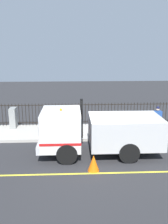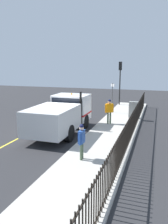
{
  "view_description": "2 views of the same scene",
  "coord_description": "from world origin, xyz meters",
  "px_view_note": "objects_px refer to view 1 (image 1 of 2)",
  "views": [
    {
      "loc": [
        -11.34,
        1.48,
        5.13
      ],
      "look_at": [
        1.98,
        0.85,
        1.65
      ],
      "focal_mm": 39.8,
      "sensor_mm": 36.0,
      "label": 1
    },
    {
      "loc": [
        5.74,
        -12.58,
        4.27
      ],
      "look_at": [
        1.34,
        0.92,
        1.32
      ],
      "focal_mm": 36.79,
      "sensor_mm": 36.0,
      "label": 2
    }
  ],
  "objects_px": {
    "worker_standing": "(48,117)",
    "utility_cabinet": "(13,118)",
    "pedestrian_distant": "(157,116)",
    "work_truck": "(93,129)",
    "traffic_cone": "(94,163)"
  },
  "relations": [
    {
      "from": "pedestrian_distant",
      "to": "traffic_cone",
      "type": "xyz_separation_m",
      "value": [
        -4.38,
        4.18,
        -0.78
      ]
    },
    {
      "from": "utility_cabinet",
      "to": "worker_standing",
      "type": "bearing_deg",
      "value": -121.76
    },
    {
      "from": "worker_standing",
      "to": "utility_cabinet",
      "type": "relative_size",
      "value": 1.34
    },
    {
      "from": "worker_standing",
      "to": "utility_cabinet",
      "type": "xyz_separation_m",
      "value": [
        1.43,
        2.31,
        -0.42
      ]
    },
    {
      "from": "work_truck",
      "to": "traffic_cone",
      "type": "height_order",
      "value": "work_truck"
    },
    {
      "from": "work_truck",
      "to": "worker_standing",
      "type": "relative_size",
      "value": 3.42
    },
    {
      "from": "work_truck",
      "to": "worker_standing",
      "type": "distance_m",
      "value": 3.48
    },
    {
      "from": "work_truck",
      "to": "pedestrian_distant",
      "type": "distance_m",
      "value": 4.83
    },
    {
      "from": "pedestrian_distant",
      "to": "traffic_cone",
      "type": "relative_size",
      "value": 2.26
    },
    {
      "from": "traffic_cone",
      "to": "work_truck",
      "type": "bearing_deg",
      "value": -4.09
    },
    {
      "from": "work_truck",
      "to": "traffic_cone",
      "type": "xyz_separation_m",
      "value": [
        -1.76,
        0.13,
        -0.91
      ]
    },
    {
      "from": "work_truck",
      "to": "pedestrian_distant",
      "type": "relative_size",
      "value": 3.71
    },
    {
      "from": "utility_cabinet",
      "to": "pedestrian_distant",
      "type": "bearing_deg",
      "value": -98.29
    },
    {
      "from": "pedestrian_distant",
      "to": "traffic_cone",
      "type": "height_order",
      "value": "pedestrian_distant"
    },
    {
      "from": "worker_standing",
      "to": "pedestrian_distant",
      "type": "bearing_deg",
      "value": 59.06
    }
  ]
}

